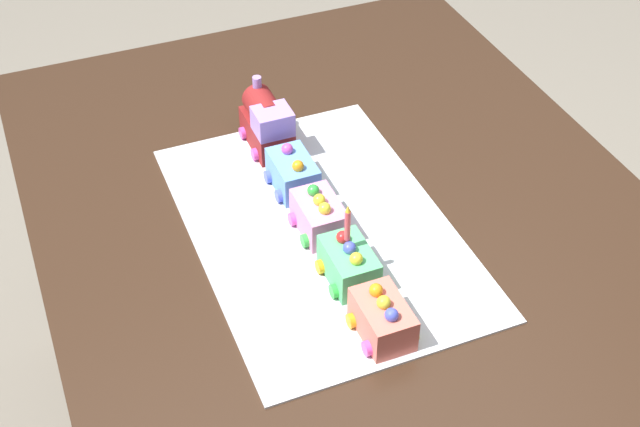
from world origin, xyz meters
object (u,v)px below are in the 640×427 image
cake_car_hopper_sky_blue (293,173)px  birthday_candle (348,223)px  cake_car_flatbed_bubblegum (319,216)px  cake_car_caboose_mint_green (349,264)px  dining_table (358,277)px  cake_car_gondola_coral (383,318)px  cake_locomotive (267,123)px

cake_car_hopper_sky_blue → birthday_candle: size_ratio=1.53×
cake_car_flatbed_bubblegum → cake_car_caboose_mint_green: same height
dining_table → cake_car_hopper_sky_blue: (-0.14, -0.06, 0.14)m
cake_car_flatbed_bubblegum → birthday_candle: bearing=0.0°
cake_car_gondola_coral → cake_locomotive: bearing=180.0°
cake_locomotive → cake_car_hopper_sky_blue: (0.13, -0.00, -0.02)m
cake_car_caboose_mint_green → cake_car_hopper_sky_blue: bearing=180.0°
cake_car_caboose_mint_green → cake_car_flatbed_bubblegum: bearing=180.0°
dining_table → birthday_candle: birthday_candle is taller
dining_table → cake_car_hopper_sky_blue: bearing=-155.9°
dining_table → cake_locomotive: size_ratio=10.00×
cake_car_flatbed_bubblegum → cake_car_caboose_mint_green: 0.12m
cake_car_flatbed_bubblegum → cake_car_gondola_coral: bearing=0.0°
cake_car_hopper_sky_blue → cake_car_gondola_coral: bearing=0.0°
dining_table → cake_car_flatbed_bubblegum: bearing=-109.6°
cake_car_hopper_sky_blue → cake_car_gondola_coral: same height
cake_car_caboose_mint_green → birthday_candle: bearing=180.0°
cake_locomotive → cake_car_flatbed_bubblegum: bearing=-0.0°
cake_car_caboose_mint_green → birthday_candle: size_ratio=1.53×
cake_car_flatbed_bubblegum → cake_locomotive: bearing=180.0°
cake_car_flatbed_bubblegum → birthday_candle: birthday_candle is taller
cake_locomotive → cake_car_gondola_coral: bearing=-0.0°
dining_table → cake_car_gondola_coral: size_ratio=14.00×
cake_locomotive → cake_car_gondola_coral: cake_locomotive is taller
cake_locomotive → cake_car_caboose_mint_green: 0.37m
dining_table → cake_car_caboose_mint_green: cake_car_caboose_mint_green is taller
cake_locomotive → cake_car_gondola_coral: 0.48m
cake_car_hopper_sky_blue → cake_car_flatbed_bubblegum: (0.12, 0.00, 0.00)m
dining_table → cake_locomotive: 0.32m
cake_car_gondola_coral → cake_car_caboose_mint_green: bearing=180.0°
cake_car_flatbed_bubblegum → birthday_candle: size_ratio=1.53×
dining_table → cake_car_hopper_sky_blue: size_ratio=14.00×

